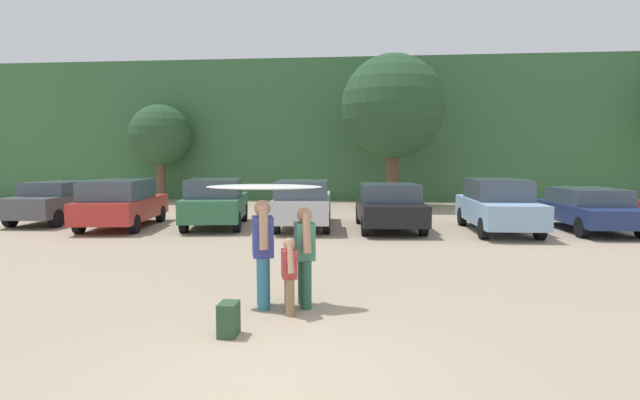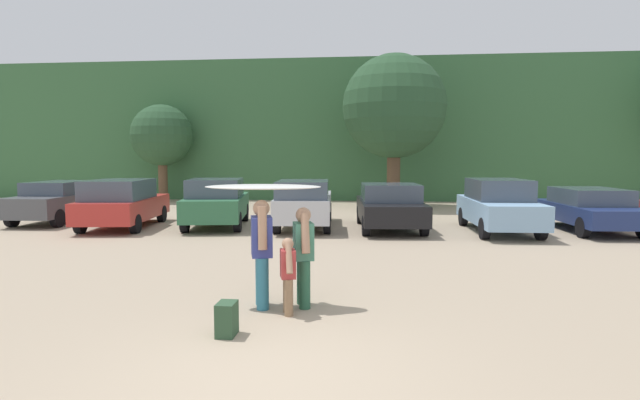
# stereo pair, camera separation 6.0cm
# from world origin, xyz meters

# --- Properties ---
(ground_plane) EXTENTS (120.00, 120.00, 0.00)m
(ground_plane) POSITION_xyz_m (0.00, 0.00, 0.00)
(ground_plane) COLOR tan
(hillside_ridge) EXTENTS (108.00, 12.00, 7.64)m
(hillside_ridge) POSITION_xyz_m (0.00, 28.09, 3.82)
(hillside_ridge) COLOR #38663D
(hillside_ridge) RESTS_ON ground_plane
(tree_center) EXTENTS (3.24, 3.24, 5.14)m
(tree_center) POSITION_xyz_m (-10.10, 20.87, 3.48)
(tree_center) COLOR brown
(tree_center) RESTS_ON ground_plane
(tree_far_right) EXTENTS (4.82, 4.82, 7.12)m
(tree_far_right) POSITION_xyz_m (2.03, 18.84, 4.68)
(tree_far_right) COLOR brown
(tree_far_right) RESTS_ON ground_plane
(parked_car_dark_gray) EXTENTS (1.94, 4.20, 1.48)m
(parked_car_dark_gray) POSITION_xyz_m (-10.33, 12.07, 0.79)
(parked_car_dark_gray) COLOR #4C4F54
(parked_car_dark_gray) RESTS_ON ground_plane
(parked_car_red) EXTENTS (2.41, 4.52, 1.63)m
(parked_car_red) POSITION_xyz_m (-7.25, 10.87, 0.84)
(parked_car_red) COLOR #B72D28
(parked_car_red) RESTS_ON ground_plane
(parked_car_forest_green) EXTENTS (2.50, 4.41, 1.64)m
(parked_car_forest_green) POSITION_xyz_m (-4.19, 11.44, 0.84)
(parked_car_forest_green) COLOR #2D6642
(parked_car_forest_green) RESTS_ON ground_plane
(parked_car_silver) EXTENTS (2.09, 4.85, 1.62)m
(parked_car_silver) POSITION_xyz_m (-1.19, 11.49, 0.85)
(parked_car_silver) COLOR silver
(parked_car_silver) RESTS_ON ground_plane
(parked_car_black) EXTENTS (2.31, 4.50, 1.50)m
(parked_car_black) POSITION_xyz_m (1.64, 11.42, 0.77)
(parked_car_black) COLOR black
(parked_car_black) RESTS_ON ground_plane
(parked_car_sky_blue) EXTENTS (1.92, 4.56, 1.67)m
(parked_car_sky_blue) POSITION_xyz_m (5.05, 11.22, 0.86)
(parked_car_sky_blue) COLOR #84ADD1
(parked_car_sky_blue) RESTS_ON ground_plane
(parked_car_navy) EXTENTS (2.18, 4.56, 1.37)m
(parked_car_navy) POSITION_xyz_m (8.02, 11.77, 0.73)
(parked_car_navy) COLOR navy
(parked_car_navy) RESTS_ON ground_plane
(person_adult) EXTENTS (0.42, 0.70, 1.71)m
(person_adult) POSITION_xyz_m (-0.63, 2.46, 0.96)
(person_adult) COLOR teal
(person_adult) RESTS_ON ground_plane
(person_child) EXTENTS (0.29, 0.56, 1.17)m
(person_child) POSITION_xyz_m (-0.16, 2.14, 0.66)
(person_child) COLOR #8C6B4C
(person_child) RESTS_ON ground_plane
(person_companion) EXTENTS (0.39, 0.73, 1.59)m
(person_companion) POSITION_xyz_m (0.02, 2.57, 0.90)
(person_companion) COLOR #26593F
(person_companion) RESTS_ON ground_plane
(surfboard_white) EXTENTS (1.89, 0.68, 0.10)m
(surfboard_white) POSITION_xyz_m (-0.63, 2.60, 1.91)
(surfboard_white) COLOR white
(backpack_dropped) EXTENTS (0.24, 0.34, 0.45)m
(backpack_dropped) POSITION_xyz_m (-0.82, 1.13, 0.22)
(backpack_dropped) COLOR #2D4C33
(backpack_dropped) RESTS_ON ground_plane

